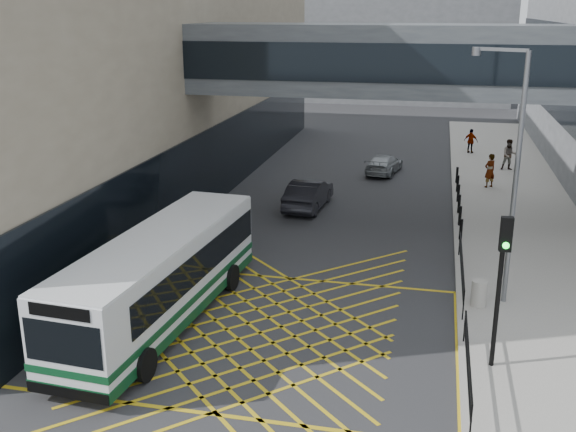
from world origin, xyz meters
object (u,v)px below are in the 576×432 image
Objects in this scene: car_white at (193,273)px; car_dark at (308,194)px; pedestrian_a at (490,171)px; pedestrian_b at (509,155)px; street_lamp at (511,164)px; bus at (162,275)px; litter_bin at (479,293)px; traffic_light at (502,271)px; car_silver at (384,163)px; pedestrian_c at (471,141)px.

car_white is 11.43m from car_dark.
pedestrian_a is 4.79m from pedestrian_b.
car_white is 11.32m from street_lamp.
bus is 2.25× the size of car_dark.
pedestrian_a is at bearing -113.66° from pedestrian_b.
litter_bin is (-0.68, -0.63, -4.30)m from street_lamp.
car_dark is at bearing -142.09° from pedestrian_b.
car_white reaches higher than car_dark.
car_dark is 16.78m from traffic_light.
car_silver is 7.67m from pedestrian_b.
car_silver reaches higher than litter_bin.
traffic_light is 4.95× the size of litter_bin.
pedestrian_a is at bearing 85.51° from litter_bin.
litter_bin is at bearing 130.77° from car_dark.
street_lamp reaches higher than pedestrian_b.
bus reaches higher than car_white.
car_white is 1.09× the size of traffic_light.
pedestrian_a is (0.58, 15.52, -3.81)m from street_lamp.
car_dark is at bearing 85.15° from bus.
car_dark is (1.96, 11.26, -0.03)m from car_white.
street_lamp is at bearing 42.89° from litter_bin.
street_lamp is (0.49, 4.73, 1.88)m from traffic_light.
traffic_light is at bearing 48.86° from pedestrian_a.
litter_bin is 25.36m from pedestrian_c.
pedestrian_a is at bearing 117.02° from pedestrian_c.
street_lamp is 4.46× the size of pedestrian_a.
car_silver is at bearing 104.11° from litter_bin.
litter_bin is at bearing 87.69° from traffic_light.
bus is 10.28m from traffic_light.
litter_bin is at bearing 113.26° from car_silver.
pedestrian_c is at bearing 114.60° from street_lamp.
street_lamp is (8.49, -9.85, 4.17)m from car_dark.
litter_bin is 16.21m from pedestrian_a.
pedestrian_b is (2.50, 24.82, -1.93)m from traffic_light.
street_lamp reaches higher than car_dark.
car_white is 28.10m from pedestrian_c.
car_white reaches higher than litter_bin.
street_lamp is at bearing 23.04° from bus.
car_dark is at bearing 78.95° from car_silver.
car_silver is 19.46m from street_lamp.
pedestrian_a is (11.03, 16.92, 0.33)m from car_white.
street_lamp is at bearing 115.73° from car_silver.
street_lamp is at bearing 49.74° from pedestrian_a.
car_white is (0.17, 2.23, -0.81)m from bus.
car_white is 0.58× the size of street_lamp.
car_white is 2.57× the size of pedestrian_b.
car_dark is 2.52× the size of pedestrian_a.
litter_bin is 0.48× the size of pedestrian_b.
car_dark is 5.30× the size of litter_bin.
pedestrian_b is 1.14× the size of pedestrian_c.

